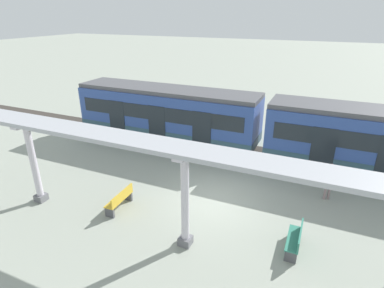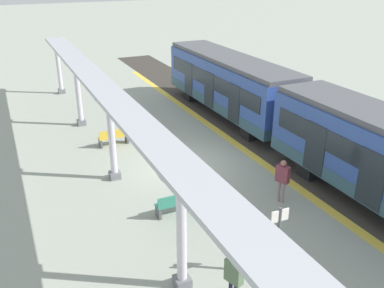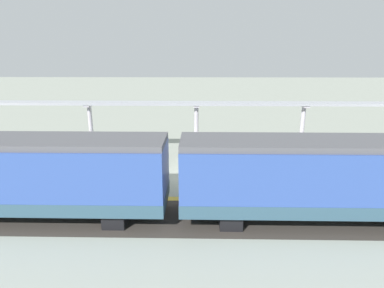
% 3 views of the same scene
% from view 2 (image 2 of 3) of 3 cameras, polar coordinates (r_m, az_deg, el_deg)
% --- Properties ---
extents(ground_plane, '(176.00, 176.00, 0.00)m').
position_cam_2_polar(ground_plane, '(18.99, -1.35, -2.70)').
color(ground_plane, '#979D90').
extents(tactile_edge_strip, '(0.43, 35.48, 0.01)m').
position_cam_2_polar(tactile_edge_strip, '(20.42, 7.31, -0.94)').
color(tactile_edge_strip, gold).
rests_on(tactile_edge_strip, ground).
extents(trackbed, '(3.20, 47.48, 0.01)m').
position_cam_2_polar(trackbed, '(21.38, 11.45, -0.09)').
color(trackbed, '#38332D').
rests_on(trackbed, ground).
extents(train_near_carriage, '(2.65, 11.35, 3.48)m').
position_cam_2_polar(train_near_carriage, '(24.73, 5.03, 7.97)').
color(train_near_carriage, '#304D99').
rests_on(train_near_carriage, ground).
extents(canopy_pillar_nearest, '(1.10, 0.44, 3.62)m').
position_cam_2_polar(canopy_pillar_nearest, '(30.39, -17.60, 9.89)').
color(canopy_pillar_nearest, slate).
rests_on(canopy_pillar_nearest, ground).
extents(canopy_pillar_second, '(1.10, 0.44, 3.62)m').
position_cam_2_polar(canopy_pillar_second, '(23.78, -15.15, 6.65)').
color(canopy_pillar_second, slate).
rests_on(canopy_pillar_second, ground).
extents(canopy_pillar_third, '(1.10, 0.44, 3.62)m').
position_cam_2_polar(canopy_pillar_third, '(17.27, -10.81, 0.80)').
color(canopy_pillar_third, slate).
rests_on(canopy_pillar_third, ground).
extents(canopy_pillar_fourth, '(1.10, 0.44, 3.62)m').
position_cam_2_polar(canopy_pillar_fourth, '(11.30, -1.42, -11.72)').
color(canopy_pillar_fourth, slate).
rests_on(canopy_pillar_fourth, ground).
extents(canopy_beam, '(1.20, 28.37, 0.16)m').
position_cam_2_polar(canopy_beam, '(16.74, -11.36, 6.80)').
color(canopy_beam, '#A8AAB2').
rests_on(canopy_beam, canopy_pillar_nearest).
extents(bench_near_end, '(1.51, 0.48, 0.86)m').
position_cam_2_polar(bench_near_end, '(21.08, -10.53, 0.94)').
color(bench_near_end, gold).
rests_on(bench_near_end, ground).
extents(bench_mid_platform, '(1.51, 0.46, 0.86)m').
position_cam_2_polar(bench_mid_platform, '(15.16, -2.11, -8.02)').
color(bench_mid_platform, '#2F7C67').
rests_on(bench_mid_platform, ground).
extents(platform_info_sign, '(0.56, 0.10, 2.20)m').
position_cam_2_polar(platform_info_sign, '(12.29, 11.58, -11.92)').
color(platform_info_sign, '#4C4C51').
rests_on(platform_info_sign, ground).
extents(passenger_waiting_near_edge, '(0.41, 0.55, 1.73)m').
position_cam_2_polar(passenger_waiting_near_edge, '(15.93, 12.15, -4.30)').
color(passenger_waiting_near_edge, gray).
rests_on(passenger_waiting_near_edge, ground).
extents(passenger_by_the_benches, '(0.37, 0.54, 1.71)m').
position_cam_2_polar(passenger_by_the_benches, '(11.20, 5.69, -17.18)').
color(passenger_by_the_benches, '#1D1B31').
rests_on(passenger_by_the_benches, ground).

